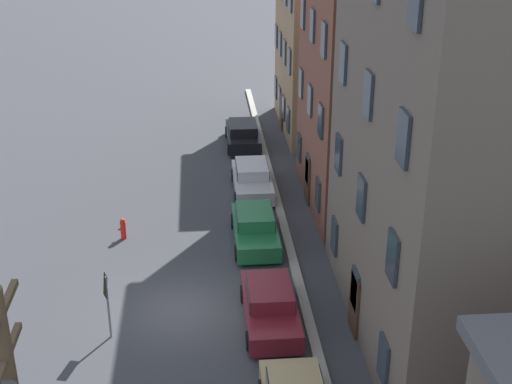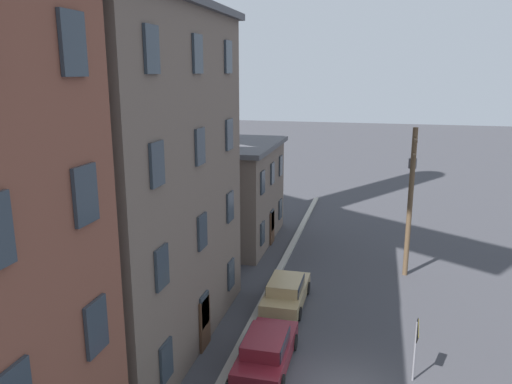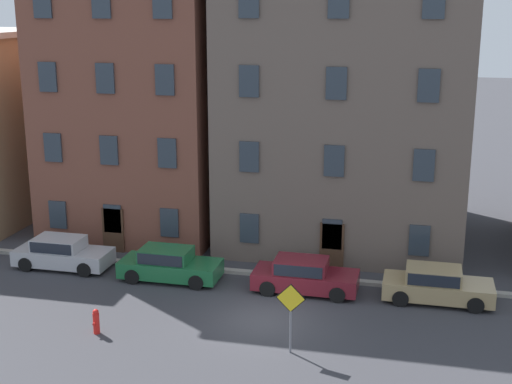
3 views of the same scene
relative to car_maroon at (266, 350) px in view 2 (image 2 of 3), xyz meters
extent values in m
cube|color=#9E998E|center=(-1.02, 1.35, -0.67)|extent=(56.00, 0.36, 0.16)
cube|color=#2D3842|center=(-6.97, 2.79, 4.32)|extent=(0.90, 0.10, 1.40)
cube|color=#2D3842|center=(-6.97, 2.79, 7.71)|extent=(0.90, 0.10, 1.40)
cube|color=#2D3842|center=(-6.97, 2.79, 11.09)|extent=(0.90, 0.10, 1.40)
cube|color=#66564C|center=(0.81, 8.67, 6.04)|extent=(11.55, 11.63, 13.57)
cube|color=#4C4C51|center=(0.81, 8.67, 12.98)|extent=(12.05, 12.13, 0.30)
cube|color=#2D3842|center=(-3.05, 2.79, 0.95)|extent=(0.90, 0.10, 1.40)
cube|color=#2D3842|center=(-3.05, 2.79, 4.34)|extent=(0.90, 0.10, 1.40)
cube|color=#2D3842|center=(-3.05, 2.79, 7.74)|extent=(0.90, 0.10, 1.40)
cube|color=#2D3842|center=(-3.05, 2.79, 11.13)|extent=(0.90, 0.10, 1.40)
cube|color=#2D3842|center=(0.81, 2.79, 0.95)|extent=(0.90, 0.10, 1.40)
cube|color=#2D3842|center=(0.81, 2.79, 4.34)|extent=(0.90, 0.10, 1.40)
cube|color=#2D3842|center=(0.81, 2.79, 7.74)|extent=(0.90, 0.10, 1.40)
cube|color=#2D3842|center=(0.81, 2.79, 11.13)|extent=(0.90, 0.10, 1.40)
cube|color=#2D3842|center=(4.66, 2.79, 0.95)|extent=(0.90, 0.10, 1.40)
cube|color=#2D3842|center=(4.66, 2.79, 4.34)|extent=(0.90, 0.10, 1.40)
cube|color=#2D3842|center=(4.66, 2.79, 7.74)|extent=(0.90, 0.10, 1.40)
cube|color=#2D3842|center=(4.66, 2.79, 11.13)|extent=(0.90, 0.10, 1.40)
cube|color=#472D1E|center=(0.81, 2.79, 0.35)|extent=(1.10, 0.10, 2.20)
cube|color=#66564C|center=(14.31, 7.86, 2.45)|extent=(8.56, 10.02, 6.40)
cube|color=#4C4C51|center=(14.31, 7.86, 5.80)|extent=(9.06, 10.52, 0.30)
cube|color=#2D3842|center=(11.46, 2.79, 0.85)|extent=(0.90, 0.10, 1.40)
cube|color=#2D3842|center=(11.46, 2.79, 4.05)|extent=(0.90, 0.10, 1.40)
cube|color=#2D3842|center=(14.31, 2.79, 0.85)|extent=(0.90, 0.10, 1.40)
cube|color=#2D3842|center=(14.31, 2.79, 4.05)|extent=(0.90, 0.10, 1.40)
cube|color=#2D3842|center=(17.16, 2.79, 0.85)|extent=(0.90, 0.10, 1.40)
cube|color=#2D3842|center=(17.16, 2.79, 4.05)|extent=(0.90, 0.10, 1.40)
cube|color=#472D1E|center=(14.31, 2.79, 0.35)|extent=(1.10, 0.10, 2.20)
cube|color=maroon|center=(0.07, 0.00, -0.22)|extent=(4.40, 1.80, 0.70)
cube|color=maroon|center=(-0.13, 0.00, 0.41)|extent=(2.20, 1.51, 0.55)
cube|color=#1E232D|center=(-0.13, 0.00, 0.41)|extent=(2.02, 1.58, 0.48)
cylinder|color=black|center=(1.52, 0.85, -0.42)|extent=(0.66, 0.22, 0.66)
cylinder|color=black|center=(1.52, -0.85, -0.42)|extent=(0.66, 0.22, 0.66)
cylinder|color=black|center=(-1.38, 0.85, -0.42)|extent=(0.66, 0.22, 0.66)
cylinder|color=black|center=(-1.38, -0.85, -0.42)|extent=(0.66, 0.22, 0.66)
cube|color=tan|center=(5.49, 0.21, -0.22)|extent=(4.40, 1.80, 0.70)
cube|color=tan|center=(5.29, 0.21, 0.41)|extent=(2.20, 1.51, 0.55)
cube|color=#1E232D|center=(5.29, 0.21, 0.41)|extent=(2.02, 1.58, 0.48)
cylinder|color=black|center=(6.94, 1.06, -0.42)|extent=(0.66, 0.22, 0.66)
cylinder|color=black|center=(6.94, -0.64, -0.42)|extent=(0.66, 0.22, 0.66)
cylinder|color=black|center=(4.04, 1.06, -0.42)|extent=(0.66, 0.22, 0.66)
cylinder|color=black|center=(4.04, -0.64, -0.42)|extent=(0.66, 0.22, 0.66)
cylinder|color=slate|center=(0.45, -5.52, 0.44)|extent=(0.08, 0.08, 2.38)
cube|color=yellow|center=(0.45, -5.55, 1.29)|extent=(0.97, 0.03, 0.97)
cube|color=black|center=(0.45, -5.54, 1.29)|extent=(1.05, 0.02, 1.05)
cylinder|color=brown|center=(10.80, -5.69, 3.44)|extent=(0.28, 0.28, 8.38)
cube|color=brown|center=(10.80, -5.69, 7.03)|extent=(2.40, 0.12, 0.12)
cube|color=brown|center=(10.80, -5.69, 6.23)|extent=(2.00, 0.12, 0.12)
cylinder|color=#515156|center=(11.15, -5.69, 5.63)|extent=(0.44, 0.44, 0.55)
camera|label=1|loc=(21.01, -2.26, 13.80)|focal=50.00mm
camera|label=2|loc=(-16.97, -3.74, 10.49)|focal=35.00mm
camera|label=3|loc=(4.46, -27.80, 11.01)|focal=50.00mm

